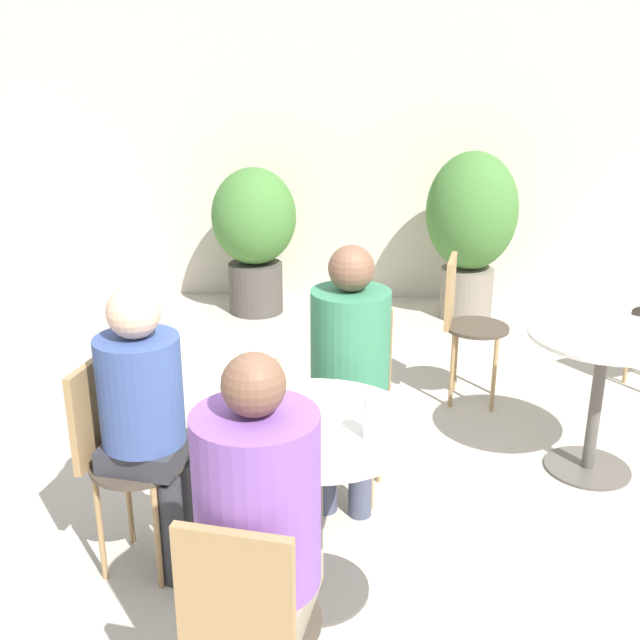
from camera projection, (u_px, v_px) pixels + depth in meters
name	position (u px, v px, depth m)	size (l,w,h in m)	color
ground_plane	(358.00, 614.00, 2.81)	(20.00, 20.00, 0.00)	#B2A899
storefront_wall	(361.00, 117.00, 6.03)	(10.00, 0.06, 3.00)	beige
cafe_table_near	(315.00, 464.00, 2.75)	(0.78, 0.78, 0.73)	#514C47
cafe_table_far	(600.00, 371.00, 3.61)	(0.72, 0.72, 0.73)	#514C47
bistro_chair_0	(355.00, 382.00, 3.49)	(0.37, 0.39, 0.88)	#42382D
bistro_chair_1	(116.00, 445.00, 2.92)	(0.39, 0.37, 0.88)	#42382D
bistro_chair_2	(247.00, 620.00, 2.02)	(0.37, 0.39, 0.88)	#42382D
bistro_chair_3	(463.00, 315.00, 4.38)	(0.40, 0.38, 0.88)	#42382D
seated_person_0	(349.00, 355.00, 3.30)	(0.36, 0.39, 1.22)	#42475B
seated_person_1	(145.00, 406.00, 2.83)	(0.35, 0.32, 1.20)	#2D2D33
seated_person_2	(260.00, 523.00, 2.08)	(0.35, 0.38, 1.27)	gray
beer_glass_0	(372.00, 418.00, 2.56)	(0.06, 0.06, 0.15)	silver
beer_glass_1	(284.00, 377.00, 2.85)	(0.07, 0.07, 0.18)	beige
beer_glass_2	(273.00, 423.00, 2.49)	(0.06, 0.06, 0.19)	silver
potted_plant_0	(254.00, 230.00, 5.89)	(0.66, 0.66, 1.16)	#47423D
potted_plant_1	(471.00, 222.00, 5.73)	(0.70, 0.70, 1.31)	slate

